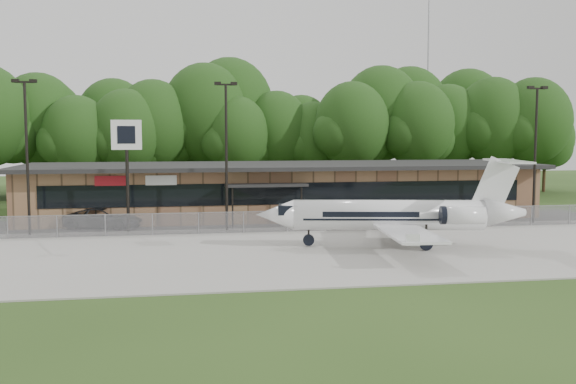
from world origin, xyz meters
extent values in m
plane|color=#294217|center=(0.00, 0.00, 0.00)|extent=(160.00, 160.00, 0.00)
cube|color=#9E9B93|center=(0.00, 8.00, 0.04)|extent=(64.00, 18.00, 0.08)
cube|color=#383835|center=(0.00, 19.50, 0.03)|extent=(50.00, 9.00, 0.06)
cube|color=#906C48|center=(0.00, 24.00, 2.00)|extent=(40.00, 10.00, 4.00)
cube|color=black|center=(0.00, 18.98, 2.30)|extent=(36.00, 0.08, 1.60)
cube|color=black|center=(0.00, 23.50, 4.15)|extent=(41.00, 11.50, 0.30)
cube|color=black|center=(-2.00, 18.40, 3.00)|extent=(6.00, 1.60, 0.20)
cube|color=#A6141D|center=(-13.00, 18.95, 3.40)|extent=(2.20, 0.06, 0.70)
cube|color=silver|center=(-9.50, 18.95, 3.40)|extent=(2.20, 0.06, 0.70)
cube|color=gray|center=(0.00, 15.00, 0.75)|extent=(46.00, 0.03, 1.50)
cube|color=gray|center=(0.00, 15.00, 1.50)|extent=(46.00, 0.04, 0.04)
cylinder|color=gray|center=(22.00, 48.00, 12.50)|extent=(0.20, 0.20, 25.00)
cylinder|color=black|center=(-18.00, 16.50, 5.00)|extent=(0.18, 0.18, 10.00)
cube|color=black|center=(-18.00, 16.50, 10.05)|extent=(1.20, 0.12, 0.12)
cube|color=black|center=(-18.55, 16.50, 10.12)|extent=(0.45, 0.30, 0.22)
cube|color=black|center=(-17.45, 16.50, 10.12)|extent=(0.45, 0.30, 0.22)
cylinder|color=black|center=(-5.00, 16.50, 5.00)|extent=(0.18, 0.18, 10.00)
cube|color=black|center=(-5.00, 16.50, 10.05)|extent=(1.20, 0.12, 0.12)
cube|color=black|center=(-5.55, 16.50, 10.12)|extent=(0.45, 0.30, 0.22)
cube|color=black|center=(-4.45, 16.50, 10.12)|extent=(0.45, 0.30, 0.22)
cylinder|color=black|center=(18.00, 16.50, 5.00)|extent=(0.18, 0.18, 10.00)
cube|color=black|center=(18.00, 16.50, 10.05)|extent=(1.20, 0.12, 0.12)
cube|color=black|center=(17.45, 16.50, 10.12)|extent=(0.45, 0.30, 0.22)
cube|color=black|center=(18.55, 16.50, 10.12)|extent=(0.45, 0.30, 0.22)
cylinder|color=white|center=(3.87, 8.22, 1.89)|extent=(11.25, 3.76, 1.78)
cone|color=white|center=(-2.69, 9.43, 1.89)|extent=(2.51, 2.15, 1.78)
cone|color=white|center=(10.53, 6.99, 2.06)|extent=(2.73, 2.19, 1.78)
cube|color=white|center=(3.75, 4.51, 1.39)|extent=(3.61, 7.00, 0.13)
cube|color=white|center=(5.08, 11.73, 1.39)|extent=(3.61, 7.00, 0.13)
cylinder|color=white|center=(7.55, 6.13, 2.06)|extent=(2.59, 1.43, 1.00)
cylinder|color=white|center=(8.05, 8.86, 2.06)|extent=(2.59, 1.43, 1.00)
cube|color=white|center=(9.99, 7.09, 3.67)|extent=(2.71, 0.65, 3.34)
cube|color=white|center=(10.64, 6.97, 5.06)|extent=(2.35, 5.29, 0.11)
cube|color=black|center=(-1.92, 9.29, 2.20)|extent=(1.33, 1.51, 0.56)
cube|color=black|center=(5.83, 7.86, 0.39)|extent=(1.36, 2.78, 0.78)
cylinder|color=black|center=(-0.72, 9.07, 0.39)|extent=(0.78, 0.78, 0.24)
imported|color=#313234|center=(-13.55, 18.97, 0.75)|extent=(5.81, 3.66, 1.50)
cylinder|color=black|center=(-11.67, 16.80, 3.64)|extent=(0.22, 0.22, 7.28)
cube|color=silver|center=(-11.67, 16.80, 6.65)|extent=(2.01, 0.26, 2.00)
cube|color=black|center=(-11.68, 16.68, 6.65)|extent=(1.18, 0.06, 1.18)
camera|label=1|loc=(-8.13, -27.61, 6.72)|focal=40.00mm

